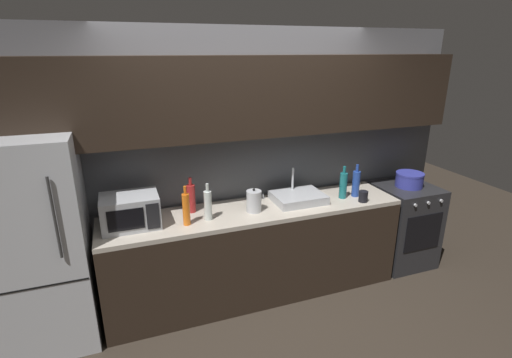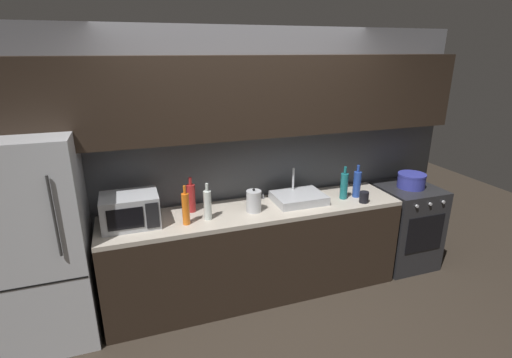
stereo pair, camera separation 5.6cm
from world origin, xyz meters
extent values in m
plane|color=#2D261E|center=(0.00, 0.00, 0.00)|extent=(10.00, 10.00, 0.00)
cube|color=slate|center=(0.00, 1.30, 1.25)|extent=(4.54, 0.10, 2.50)
cube|color=#4C4F54|center=(0.00, 1.25, 1.20)|extent=(4.54, 0.01, 0.60)
cube|color=black|center=(0.00, 1.08, 1.90)|extent=(4.17, 0.34, 0.70)
cube|color=black|center=(0.00, 0.90, 0.43)|extent=(2.80, 0.60, 0.86)
cube|color=#B2A899|center=(0.00, 0.90, 0.88)|extent=(2.80, 0.60, 0.04)
cube|color=#B7BABF|center=(-1.78, 0.90, 0.86)|extent=(0.68, 0.66, 1.72)
cube|color=black|center=(-1.78, 0.57, 0.69)|extent=(0.67, 0.00, 0.01)
cylinder|color=#333333|center=(-1.59, 0.55, 1.21)|extent=(0.02, 0.02, 0.60)
cube|color=#232326|center=(1.74, 0.90, 0.45)|extent=(0.60, 0.60, 0.90)
cube|color=black|center=(1.74, 0.60, 0.50)|extent=(0.45, 0.01, 0.40)
cylinder|color=#B2B2B7|center=(1.57, 0.59, 0.83)|extent=(0.03, 0.02, 0.03)
cylinder|color=#B2B2B7|center=(1.74, 0.59, 0.83)|extent=(0.03, 0.02, 0.03)
cylinder|color=#B2B2B7|center=(1.90, 0.59, 0.83)|extent=(0.03, 0.02, 0.03)
cube|color=#A8AAAF|center=(-1.10, 0.92, 1.04)|extent=(0.46, 0.34, 0.27)
cube|color=black|center=(-1.14, 0.75, 1.04)|extent=(0.28, 0.01, 0.18)
cube|color=black|center=(-0.93, 0.75, 1.04)|extent=(0.10, 0.01, 0.22)
cube|color=#ADAFB5|center=(0.44, 0.93, 0.94)|extent=(0.48, 0.38, 0.08)
cylinder|color=silver|center=(0.44, 1.06, 1.09)|extent=(0.02, 0.02, 0.22)
cylinder|color=#B7BABF|center=(-0.04, 0.85, 1.00)|extent=(0.14, 0.14, 0.20)
sphere|color=black|center=(-0.04, 0.85, 1.11)|extent=(0.02, 0.02, 0.02)
cone|color=#B7BABF|center=(0.05, 0.85, 1.04)|extent=(0.03, 0.03, 0.05)
cylinder|color=silver|center=(-0.47, 0.82, 1.03)|extent=(0.07, 0.07, 0.26)
cylinder|color=silver|center=(-0.47, 0.82, 1.19)|extent=(0.03, 0.03, 0.07)
cylinder|color=orange|center=(-0.66, 0.79, 1.04)|extent=(0.06, 0.06, 0.27)
cylinder|color=orange|center=(-0.66, 0.79, 1.21)|extent=(0.02, 0.02, 0.07)
cylinder|color=#19666B|center=(0.90, 0.86, 1.03)|extent=(0.07, 0.07, 0.26)
cylinder|color=#19666B|center=(0.90, 0.86, 1.19)|extent=(0.03, 0.03, 0.07)
cylinder|color=#234299|center=(1.04, 0.86, 1.03)|extent=(0.08, 0.08, 0.26)
cylinder|color=#234299|center=(1.04, 0.86, 1.19)|extent=(0.03, 0.03, 0.07)
cylinder|color=#A82323|center=(-0.57, 1.04, 1.03)|extent=(0.08, 0.08, 0.26)
cylinder|color=#A82323|center=(-0.57, 1.04, 1.19)|extent=(0.03, 0.03, 0.07)
cylinder|color=black|center=(1.03, 0.70, 0.95)|extent=(0.09, 0.09, 0.11)
cylinder|color=#333899|center=(1.75, 0.90, 0.97)|extent=(0.28, 0.28, 0.13)
cylinder|color=#333899|center=(1.75, 0.90, 1.04)|extent=(0.29, 0.29, 0.02)
camera|label=1|loc=(-1.12, -2.14, 2.30)|focal=26.71mm
camera|label=2|loc=(-1.07, -2.16, 2.30)|focal=26.71mm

